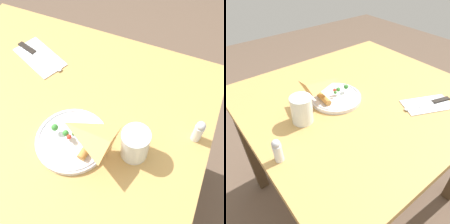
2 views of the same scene
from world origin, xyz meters
The scene contains 7 objects.
ground_plane centered at (0.00, 0.00, 0.00)m, with size 6.00×6.00×0.00m, color brown.
dining_table centered at (0.00, 0.00, 0.63)m, with size 0.98×0.89×0.73m.
plate_pizza centered at (0.10, -0.04, 0.75)m, with size 0.21×0.21×0.05m.
milk_glass centered at (0.29, -0.01, 0.78)m, with size 0.08×0.08×0.10m.
napkin_folded centered at (-0.17, 0.22, 0.74)m, with size 0.22×0.18×0.00m.
butter_knife centered at (-0.18, 0.23, 0.74)m, with size 0.22×0.08×0.01m.
salt_shaker centered at (0.44, 0.11, 0.78)m, with size 0.03×0.03×0.08m.
Camera 2 is at (0.57, 0.56, 1.27)m, focal length 35.00 mm.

